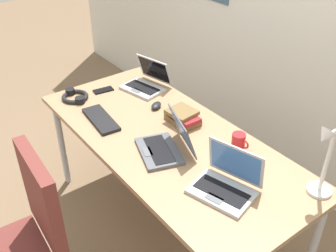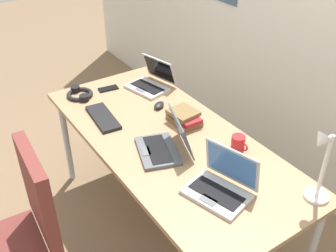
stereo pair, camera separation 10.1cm
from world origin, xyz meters
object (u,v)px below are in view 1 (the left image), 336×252
object	(u,v)px
desk_lamp	(323,162)
laptop_front_left	(166,145)
book_stack	(183,117)
laptop_back_right	(146,83)
cell_phone	(103,90)
computer_mouse	(156,106)
external_keyboard	(101,119)
headphones	(75,96)
laptop_near_lamp	(226,183)
coffee_mug	(239,141)

from	to	relation	value
desk_lamp	laptop_front_left	size ratio (longest dim) A/B	1.09
book_stack	laptop_back_right	bearing A→B (deg)	171.58
cell_phone	book_stack	world-z (taller)	book_stack
computer_mouse	external_keyboard	bearing A→B (deg)	-135.15
external_keyboard	book_stack	distance (m)	0.50
desk_lamp	laptop_front_left	xyz separation A→B (m)	(-0.70, -0.36, -0.15)
external_keyboard	headphones	xyz separation A→B (m)	(-0.35, -0.00, 0.01)
desk_lamp	computer_mouse	xyz separation A→B (m)	(-1.11, -0.13, -0.18)
headphones	cell_phone	bearing A→B (deg)	84.51
desk_lamp	external_keyboard	xyz separation A→B (m)	(-1.19, -0.50, -0.19)
book_stack	computer_mouse	bearing A→B (deg)	-172.91
external_keyboard	cell_phone	xyz separation A→B (m)	(-0.33, 0.20, -0.01)
laptop_near_lamp	book_stack	world-z (taller)	laptop_near_lamp
laptop_near_lamp	external_keyboard	xyz separation A→B (m)	(-0.91, -0.18, -0.04)
headphones	desk_lamp	bearing A→B (deg)	17.93
external_keyboard	coffee_mug	world-z (taller)	coffee_mug
desk_lamp	headphones	bearing A→B (deg)	-162.07
cell_phone	headphones	size ratio (longest dim) A/B	0.64
external_keyboard	laptop_near_lamp	bearing A→B (deg)	16.62
coffee_mug	laptop_back_right	bearing A→B (deg)	-179.37
headphones	coffee_mug	world-z (taller)	coffee_mug
laptop_near_lamp	computer_mouse	world-z (taller)	laptop_near_lamp
laptop_near_lamp	cell_phone	distance (m)	1.25
computer_mouse	cell_phone	bearing A→B (deg)	168.54
cell_phone	book_stack	size ratio (longest dim) A/B	0.62
laptop_back_right	cell_phone	world-z (taller)	laptop_back_right
desk_lamp	laptop_front_left	distance (m)	0.81
computer_mouse	laptop_back_right	bearing A→B (deg)	125.87
cell_phone	headphones	distance (m)	0.21
book_stack	coffee_mug	bearing A→B (deg)	12.13
computer_mouse	book_stack	xyz separation A→B (m)	(0.24, 0.03, 0.02)
headphones	book_stack	size ratio (longest dim) A/B	0.97
external_keyboard	book_stack	xyz separation A→B (m)	(0.32, 0.39, 0.03)
desk_lamp	computer_mouse	bearing A→B (deg)	-173.09
coffee_mug	cell_phone	bearing A→B (deg)	-165.22
laptop_back_right	headphones	world-z (taller)	laptop_back_right
laptop_front_left	laptop_back_right	xyz separation A→B (m)	(-0.68, 0.33, -0.00)
desk_lamp	headphones	distance (m)	1.63
desk_lamp	external_keyboard	size ratio (longest dim) A/B	1.21
laptop_back_right	desk_lamp	bearing A→B (deg)	1.31
laptop_back_right	cell_phone	bearing A→B (deg)	-118.90
cell_phone	book_stack	distance (m)	0.67
external_keyboard	book_stack	bearing A→B (deg)	56.92
desk_lamp	laptop_near_lamp	bearing A→B (deg)	-130.90
laptop_front_left	headphones	distance (m)	0.85
laptop_front_left	computer_mouse	distance (m)	0.47
laptop_front_left	book_stack	distance (m)	0.31
laptop_back_right	computer_mouse	xyz separation A→B (m)	(0.26, -0.10, -0.03)
laptop_back_right	cell_phone	size ratio (longest dim) A/B	2.43
computer_mouse	headphones	distance (m)	0.56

